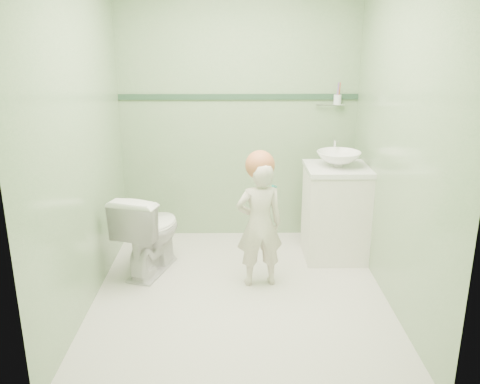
{
  "coord_description": "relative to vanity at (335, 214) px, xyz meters",
  "views": [
    {
      "loc": [
        -0.05,
        -3.45,
        1.93
      ],
      "look_at": [
        0.0,
        0.15,
        0.78
      ],
      "focal_mm": 38.0,
      "sensor_mm": 36.0,
      "label": 1
    }
  ],
  "objects": [
    {
      "name": "ground",
      "position": [
        -0.84,
        -0.7,
        -0.4
      ],
      "size": [
        2.5,
        2.5,
        0.0
      ],
      "primitive_type": "plane",
      "color": "silver",
      "rests_on": "ground"
    },
    {
      "name": "room_shell",
      "position": [
        -0.84,
        -0.7,
        0.8
      ],
      "size": [
        2.5,
        2.54,
        2.4
      ],
      "color": "#83AC7A",
      "rests_on": "ground"
    },
    {
      "name": "trim_stripe",
      "position": [
        -0.84,
        0.54,
        0.95
      ],
      "size": [
        2.2,
        0.02,
        0.05
      ],
      "primitive_type": "cube",
      "color": "#294934",
      "rests_on": "room_shell"
    },
    {
      "name": "vanity",
      "position": [
        0.0,
        0.0,
        0.0
      ],
      "size": [
        0.52,
        0.5,
        0.8
      ],
      "primitive_type": "cube",
      "color": "white",
      "rests_on": "ground"
    },
    {
      "name": "counter",
      "position": [
        0.0,
        0.0,
        0.41
      ],
      "size": [
        0.54,
        0.52,
        0.04
      ],
      "primitive_type": "cube",
      "color": "white",
      "rests_on": "vanity"
    },
    {
      "name": "basin",
      "position": [
        0.0,
        0.0,
        0.49
      ],
      "size": [
        0.37,
        0.37,
        0.13
      ],
      "primitive_type": "imported",
      "color": "white",
      "rests_on": "counter"
    },
    {
      "name": "faucet",
      "position": [
        0.0,
        0.19,
        0.57
      ],
      "size": [
        0.03,
        0.13,
        0.18
      ],
      "color": "silver",
      "rests_on": "counter"
    },
    {
      "name": "cup_holder",
      "position": [
        0.05,
        0.48,
        0.93
      ],
      "size": [
        0.26,
        0.07,
        0.21
      ],
      "color": "silver",
      "rests_on": "room_shell"
    },
    {
      "name": "toilet",
      "position": [
        -1.58,
        -0.26,
        -0.05
      ],
      "size": [
        0.58,
        0.77,
        0.7
      ],
      "primitive_type": "imported",
      "rotation": [
        0.0,
        0.0,
        2.83
      ],
      "color": "white",
      "rests_on": "ground"
    },
    {
      "name": "toddler",
      "position": [
        -0.69,
        -0.51,
        0.1
      ],
      "size": [
        0.4,
        0.3,
        1.0
      ],
      "primitive_type": "imported",
      "rotation": [
        0.0,
        0.0,
        3.3
      ],
      "color": "beige",
      "rests_on": "ground"
    },
    {
      "name": "hair_cap",
      "position": [
        -0.69,
        -0.48,
        0.57
      ],
      "size": [
        0.22,
        0.22,
        0.22
      ],
      "primitive_type": "sphere",
      "color": "#BB6A3F",
      "rests_on": "toddler"
    },
    {
      "name": "teal_toothbrush",
      "position": [
        -0.6,
        -0.62,
        0.45
      ],
      "size": [
        0.11,
        0.14,
        0.08
      ],
      "color": "teal",
      "rests_on": "toddler"
    }
  ]
}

